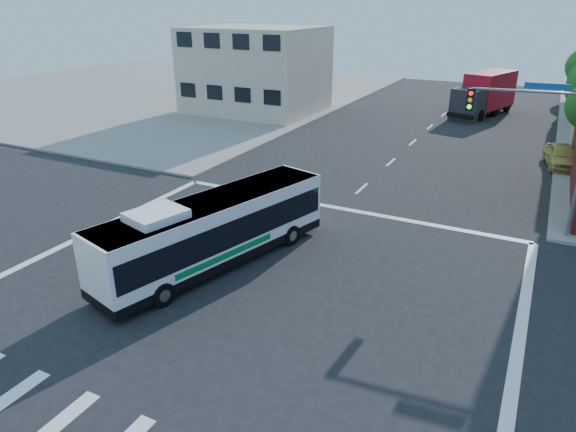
% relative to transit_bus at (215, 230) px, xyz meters
% --- Properties ---
extents(ground, '(120.00, 120.00, 0.00)m').
position_rel_transit_bus_xyz_m(ground, '(2.31, -1.33, -1.56)').
color(ground, black).
rests_on(ground, ground).
extents(sidewalk_nw, '(50.00, 50.00, 0.15)m').
position_rel_transit_bus_xyz_m(sidewalk_nw, '(-32.69, 33.67, -1.49)').
color(sidewalk_nw, gray).
rests_on(sidewalk_nw, ground).
extents(building_west, '(12.06, 10.06, 8.00)m').
position_rel_transit_bus_xyz_m(building_west, '(-14.70, 28.65, 2.44)').
color(building_west, '#BEB69E').
rests_on(building_west, ground).
extents(signal_mast_ne, '(7.91, 1.13, 8.07)m').
position_rel_transit_bus_xyz_m(signal_mast_ne, '(11.39, 9.29, 3.42)').
color(signal_mast_ne, slate).
rests_on(signal_mast_ne, ground).
extents(transit_bus, '(5.10, 11.02, 3.20)m').
position_rel_transit_bus_xyz_m(transit_bus, '(0.00, 0.00, 0.00)').
color(transit_bus, black).
rests_on(transit_bus, ground).
extents(box_truck, '(5.05, 9.19, 3.98)m').
position_rel_transit_bus_xyz_m(box_truck, '(5.61, 36.97, 0.36)').
color(box_truck, '#27282C').
rests_on(box_truck, ground).
extents(parked_car, '(2.55, 4.74, 1.53)m').
position_rel_transit_bus_xyz_m(parked_car, '(12.66, 21.68, -0.80)').
color(parked_car, '#C9B551').
rests_on(parked_car, ground).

